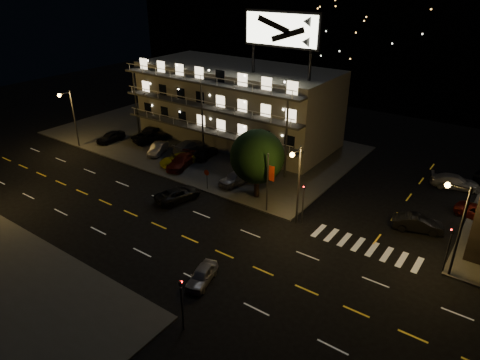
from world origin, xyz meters
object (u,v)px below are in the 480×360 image
Objects in this scene: side_car_0 at (418,223)px; road_car_west at (178,194)px; tree at (257,158)px; lot_car_4 at (236,178)px; lot_car_7 at (189,146)px; road_car_east at (202,275)px; lot_car_2 at (177,159)px.

side_car_0 is 24.19m from road_car_west.
lot_car_4 is (-3.51, 1.14, -3.70)m from tree.
road_car_east is at bearing 134.93° from lot_car_7.
side_car_0 is at bearing 41.35° from road_car_east.
tree reaches higher than road_car_east.
lot_car_4 is (9.32, -0.17, 0.12)m from lot_car_2.
lot_car_4 is 11.93m from lot_car_7.
tree reaches higher than lot_car_7.
road_car_west is (-22.57, -8.71, -0.05)m from side_car_0.
lot_car_2 is at bearing -169.16° from lot_car_4.
side_car_0 is (30.72, -2.22, -0.14)m from lot_car_7.
road_car_east is at bearing -51.01° from lot_car_4.
road_car_east is at bearing 129.05° from side_car_0.
tree is 16.90m from side_car_0.
road_car_west is at bearing -139.99° from tree.
tree is 1.49× the size of road_car_west.
road_car_east is (7.92, -15.46, -0.27)m from lot_car_4.
road_car_east is (17.24, -15.63, -0.15)m from lot_car_2.
road_car_east is at bearing 155.62° from road_car_west.
side_car_0 is at bearing 18.15° from lot_car_4.
road_car_east is (4.41, -14.33, -3.97)m from tree.
side_car_0 is 0.91× the size of road_car_west.
side_car_0 is at bearing 11.56° from tree.
road_car_east is 0.74× the size of road_car_west.
lot_car_4 is 17.38m from road_car_east.
lot_car_4 is 0.88× the size of road_car_west.
tree is 2.01× the size of road_car_east.
lot_car_4 is 7.18m from road_car_west.
lot_car_7 reaches higher than road_car_west.
road_car_west is at bearing 127.89° from lot_car_7.
road_car_east is (19.01, -19.85, -0.25)m from lot_car_7.
tree reaches higher than lot_car_4.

